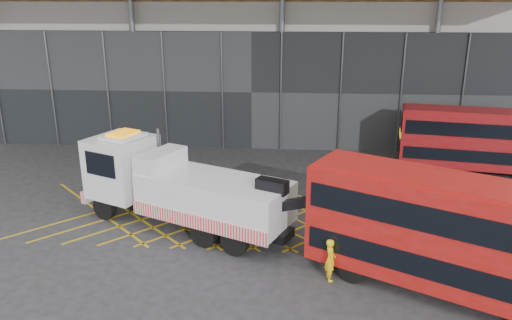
# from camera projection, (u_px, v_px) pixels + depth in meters

# --- Properties ---
(ground_plane) EXTENTS (120.00, 120.00, 0.00)m
(ground_plane) POSITION_uv_depth(u_px,v_px,m) (193.00, 214.00, 24.64)
(ground_plane) COLOR #29292B
(road_markings) EXTENTS (19.96, 7.16, 0.01)m
(road_markings) POSITION_uv_depth(u_px,v_px,m) (226.00, 215.00, 24.53)
(road_markings) COLOR gold
(road_markings) RESTS_ON ground_plane
(construction_building) EXTENTS (55.00, 23.97, 18.00)m
(construction_building) POSITION_uv_depth(u_px,v_px,m) (257.00, 13.00, 39.11)
(construction_building) COLOR gray
(construction_building) RESTS_ON ground_plane
(recovery_truck) EXTENTS (11.60, 6.89, 4.20)m
(recovery_truck) POSITION_uv_depth(u_px,v_px,m) (177.00, 186.00, 22.90)
(recovery_truck) COLOR black
(recovery_truck) RESTS_ON ground_plane
(bus_towed) EXTENTS (10.57, 7.32, 4.37)m
(bus_towed) POSITION_uv_depth(u_px,v_px,m) (460.00, 235.00, 17.21)
(bus_towed) COLOR #9E0F0C
(bus_towed) RESTS_ON ground_plane
(bus_second) EXTENTS (9.81, 3.89, 3.90)m
(bus_second) POSITION_uv_depth(u_px,v_px,m) (483.00, 139.00, 29.66)
(bus_second) COLOR maroon
(bus_second) RESTS_ON ground_plane
(worker) EXTENTS (0.50, 0.67, 1.68)m
(worker) POSITION_uv_depth(u_px,v_px,m) (330.00, 260.00, 18.73)
(worker) COLOR yellow
(worker) RESTS_ON ground_plane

